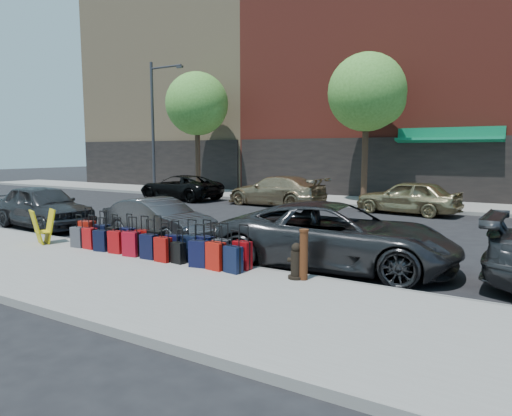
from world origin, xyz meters
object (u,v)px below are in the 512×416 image
Objects in this scene: suitcase_front_5 at (156,243)px; display_rack at (43,227)px; car_near_1 at (159,220)px; fire_hydrant at (296,262)px; car_near_2 at (336,236)px; car_far_0 at (180,187)px; car_far_2 at (408,197)px; streetlight at (155,119)px; car_far_1 at (276,191)px; bollard at (304,254)px; car_near_0 at (43,206)px; tree_center at (369,94)px; tree_left at (199,105)px.

suitcase_front_5 is 3.68m from display_rack.
car_near_1 reaches higher than suitcase_front_5.
car_near_2 reaches higher than fire_hydrant.
car_far_0 is 1.15× the size of car_far_2.
streetlight is 10.74m from car_far_1.
car_far_1 is (-6.92, 9.84, -0.01)m from car_near_2.
bollard is 7.62m from display_rack.
fire_hydrant is at bearing 51.86° from car_far_0.
streetlight is 6.02m from car_far_0.
fire_hydrant is at bearing 25.26° from display_rack.
suitcase_front_5 is 2.61m from car_near_1.
car_near_0 reaches higher than display_rack.
tree_center reaches higher than car_far_0.
car_near_1 is at bearing 132.60° from suitcase_front_5.
tree_center is 1.35× the size of car_near_2.
car_near_2 is at bearing 56.88° from car_far_0.
display_rack is 12.06m from car_far_1.
streetlight is 2.09× the size of car_near_1.
bollard is 11.91m from car_far_2.
tree_left is 18.02m from suitcase_front_5.
tree_left is at bearing 40.68° from car_near_1.
car_near_2 is 12.03m from car_far_1.
car_near_2 is (-0.01, 1.75, 0.08)m from bollard.
car_far_0 is at bearing 18.87° from car_near_0.
suitcase_front_5 reaches higher than fire_hydrant.
suitcase_front_5 is 0.26× the size of car_near_1.
tree_left reaches higher than car_far_1.
tree_left reaches higher than display_rack.
tree_center is 13.48m from streetlight.
car_near_2 is 1.06× the size of car_far_1.
car_near_2 is at bearing 39.88° from car_far_1.
tree_left is 7.84× the size of display_rack.
car_near_0 is 9.91m from car_far_0.
streetlight reaches higher than fire_hydrant.
tree_left is 13.84m from car_near_0.
car_far_2 reaches higher than bollard.
tree_left is 15.50m from car_near_1.
tree_center is at bearing -3.65° from car_near_1.
car_far_0 is at bearing 129.13° from suitcase_front_5.
tree_center is at bearing 95.49° from display_rack.
car_far_2 is at bearing -6.32° from streetlight.
car_far_1 is at bearing 14.82° from car_near_1.
tree_center reaches higher than suitcase_front_5.
suitcase_front_5 is 0.23× the size of car_far_2.
car_near_1 is (-5.69, 2.03, -0.04)m from bollard.
car_far_0 reaches higher than suitcase_front_5.
tree_center is 16.16m from display_rack.
bollard is 1.75m from car_near_2.
car_far_1 reaches higher than bollard.
tree_center is at bearing 131.88° from car_far_1.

